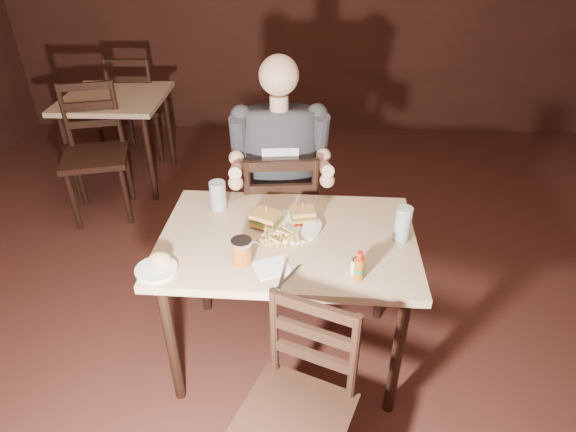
{
  "coord_description": "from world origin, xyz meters",
  "views": [
    {
      "loc": [
        -0.01,
        -1.49,
        2.04
      ],
      "look_at": [
        -0.08,
        0.36,
        0.85
      ],
      "focal_mm": 30.0,
      "sensor_mm": 36.0,
      "label": 1
    }
  ],
  "objects_px": {
    "bg_chair_near": "(95,156)",
    "dinner_plate": "(293,227)",
    "diner": "(280,146)",
    "bg_chair_far": "(140,106)",
    "hot_sauce": "(359,265)",
    "glass_right": "(403,224)",
    "side_plate": "(156,270)",
    "main_table": "(288,251)",
    "chair_far": "(280,218)",
    "syrup_dispenser": "(242,251)",
    "bg_table": "(116,107)",
    "chair_near": "(293,419)",
    "glass_left": "(218,196)"
  },
  "relations": [
    {
      "from": "chair_far",
      "to": "hot_sauce",
      "type": "bearing_deg",
      "value": 106.99
    },
    {
      "from": "diner",
      "to": "glass_right",
      "type": "bearing_deg",
      "value": -49.4
    },
    {
      "from": "chair_near",
      "to": "glass_right",
      "type": "bearing_deg",
      "value": 78.55
    },
    {
      "from": "bg_chair_near",
      "to": "dinner_plate",
      "type": "relative_size",
      "value": 3.78
    },
    {
      "from": "glass_right",
      "to": "hot_sauce",
      "type": "xyz_separation_m",
      "value": [
        -0.22,
        -0.28,
        -0.02
      ]
    },
    {
      "from": "main_table",
      "to": "bg_table",
      "type": "height_order",
      "value": "same"
    },
    {
      "from": "bg_table",
      "to": "side_plate",
      "type": "xyz_separation_m",
      "value": [
        0.95,
        -2.19,
        0.1
      ]
    },
    {
      "from": "dinner_plate",
      "to": "glass_right",
      "type": "bearing_deg",
      "value": -8.4
    },
    {
      "from": "bg_table",
      "to": "glass_left",
      "type": "distance_m",
      "value": 2.04
    },
    {
      "from": "hot_sauce",
      "to": "chair_far",
      "type": "bearing_deg",
      "value": 112.52
    },
    {
      "from": "dinner_plate",
      "to": "glass_right",
      "type": "relative_size",
      "value": 1.57
    },
    {
      "from": "main_table",
      "to": "bg_chair_near",
      "type": "bearing_deg",
      "value": 137.33
    },
    {
      "from": "main_table",
      "to": "hot_sauce",
      "type": "relative_size",
      "value": 9.04
    },
    {
      "from": "bg_table",
      "to": "chair_near",
      "type": "xyz_separation_m",
      "value": [
        1.53,
        -2.62,
        -0.25
      ]
    },
    {
      "from": "diner",
      "to": "bg_chair_near",
      "type": "bearing_deg",
      "value": 144.68
    },
    {
      "from": "bg_table",
      "to": "chair_far",
      "type": "bearing_deg",
      "value": -42.89
    },
    {
      "from": "bg_chair_far",
      "to": "glass_right",
      "type": "height_order",
      "value": "bg_chair_far"
    },
    {
      "from": "hot_sauce",
      "to": "bg_chair_far",
      "type": "bearing_deg",
      "value": 122.94
    },
    {
      "from": "chair_near",
      "to": "glass_right",
      "type": "relative_size",
      "value": 5.19
    },
    {
      "from": "bg_chair_far",
      "to": "hot_sauce",
      "type": "relative_size",
      "value": 7.34
    },
    {
      "from": "bg_chair_far",
      "to": "hot_sauce",
      "type": "distance_m",
      "value": 3.3
    },
    {
      "from": "glass_right",
      "to": "side_plate",
      "type": "xyz_separation_m",
      "value": [
        -1.05,
        -0.27,
        -0.08
      ]
    },
    {
      "from": "dinner_plate",
      "to": "hot_sauce",
      "type": "distance_m",
      "value": 0.45
    },
    {
      "from": "syrup_dispenser",
      "to": "side_plate",
      "type": "relative_size",
      "value": 0.67
    },
    {
      "from": "main_table",
      "to": "glass_left",
      "type": "height_order",
      "value": "glass_left"
    },
    {
      "from": "diner",
      "to": "hot_sauce",
      "type": "xyz_separation_m",
      "value": [
        0.36,
        -0.84,
        -0.13
      ]
    },
    {
      "from": "glass_right",
      "to": "syrup_dispenser",
      "type": "xyz_separation_m",
      "value": [
        -0.7,
        -0.19,
        -0.03
      ]
    },
    {
      "from": "main_table",
      "to": "dinner_plate",
      "type": "xyz_separation_m",
      "value": [
        0.02,
        0.07,
        0.09
      ]
    },
    {
      "from": "chair_far",
      "to": "dinner_plate",
      "type": "distance_m",
      "value": 0.62
    },
    {
      "from": "main_table",
      "to": "hot_sauce",
      "type": "xyz_separation_m",
      "value": [
        0.3,
        -0.28,
        0.15
      ]
    },
    {
      "from": "diner",
      "to": "glass_left",
      "type": "distance_m",
      "value": 0.45
    },
    {
      "from": "chair_near",
      "to": "chair_far",
      "type": "bearing_deg",
      "value": 117.15
    },
    {
      "from": "main_table",
      "to": "bg_chair_far",
      "type": "xyz_separation_m",
      "value": [
        -1.48,
        2.47,
        -0.2
      ]
    },
    {
      "from": "hot_sauce",
      "to": "syrup_dispenser",
      "type": "relative_size",
      "value": 1.17
    },
    {
      "from": "hot_sauce",
      "to": "syrup_dispenser",
      "type": "xyz_separation_m",
      "value": [
        -0.48,
        0.09,
        -0.01
      ]
    },
    {
      "from": "chair_near",
      "to": "hot_sauce",
      "type": "distance_m",
      "value": 0.63
    },
    {
      "from": "main_table",
      "to": "bg_chair_near",
      "type": "distance_m",
      "value": 2.03
    },
    {
      "from": "main_table",
      "to": "side_plate",
      "type": "bearing_deg",
      "value": -152.67
    },
    {
      "from": "diner",
      "to": "syrup_dispenser",
      "type": "bearing_deg",
      "value": -104.6
    },
    {
      "from": "chair_far",
      "to": "diner",
      "type": "relative_size",
      "value": 1.02
    },
    {
      "from": "main_table",
      "to": "bg_chair_far",
      "type": "distance_m",
      "value": 2.89
    },
    {
      "from": "dinner_plate",
      "to": "glass_right",
      "type": "xyz_separation_m",
      "value": [
        0.49,
        -0.07,
        0.08
      ]
    },
    {
      "from": "glass_right",
      "to": "hot_sauce",
      "type": "height_order",
      "value": "glass_right"
    },
    {
      "from": "main_table",
      "to": "chair_far",
      "type": "height_order",
      "value": "chair_far"
    },
    {
      "from": "main_table",
      "to": "glass_left",
      "type": "xyz_separation_m",
      "value": [
        -0.35,
        0.23,
        0.16
      ]
    },
    {
      "from": "side_plate",
      "to": "bg_table",
      "type": "bearing_deg",
      "value": 113.45
    },
    {
      "from": "bg_table",
      "to": "hot_sauce",
      "type": "bearing_deg",
      "value": -51.01
    },
    {
      "from": "dinner_plate",
      "to": "syrup_dispenser",
      "type": "xyz_separation_m",
      "value": [
        -0.21,
        -0.27,
        0.05
      ]
    },
    {
      "from": "bg_table",
      "to": "diner",
      "type": "xyz_separation_m",
      "value": [
        1.42,
        -1.36,
        0.29
      ]
    },
    {
      "from": "bg_table",
      "to": "chair_near",
      "type": "relative_size",
      "value": 0.93
    }
  ]
}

